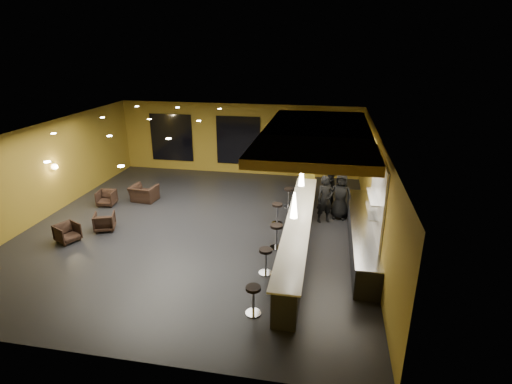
% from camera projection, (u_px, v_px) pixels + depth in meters
% --- Properties ---
extents(floor, '(12.00, 13.00, 0.10)m').
position_uv_depth(floor, '(200.00, 228.00, 14.50)').
color(floor, black).
rests_on(floor, ground).
extents(ceiling, '(12.00, 13.00, 0.10)m').
position_uv_depth(ceiling, '(194.00, 130.00, 13.23)').
color(ceiling, black).
extents(wall_back, '(12.00, 0.10, 3.50)m').
position_uv_depth(wall_back, '(239.00, 139.00, 19.89)').
color(wall_back, olive).
rests_on(wall_back, floor).
extents(wall_front, '(12.00, 0.10, 3.50)m').
position_uv_depth(wall_front, '(91.00, 288.00, 7.84)').
color(wall_front, olive).
rests_on(wall_front, floor).
extents(wall_left, '(0.10, 13.00, 3.50)m').
position_uv_depth(wall_left, '(42.00, 172.00, 14.90)').
color(wall_left, olive).
rests_on(wall_left, floor).
extents(wall_right, '(0.10, 13.00, 3.50)m').
position_uv_depth(wall_right, '(377.00, 192.00, 12.84)').
color(wall_right, olive).
rests_on(wall_right, floor).
extents(wood_soffit, '(3.60, 8.00, 0.28)m').
position_uv_depth(wood_soffit, '(317.00, 134.00, 13.54)').
color(wood_soffit, olive).
rests_on(wood_soffit, ceiling).
extents(window_left, '(2.20, 0.06, 2.40)m').
position_uv_depth(window_left, '(172.00, 138.00, 20.41)').
color(window_left, black).
rests_on(window_left, wall_back).
extents(window_center, '(2.20, 0.06, 2.40)m').
position_uv_depth(window_center, '(238.00, 140.00, 19.81)').
color(window_center, black).
rests_on(window_center, wall_back).
extents(window_right, '(2.20, 0.06, 2.40)m').
position_uv_depth(window_right, '(299.00, 143.00, 19.30)').
color(window_right, black).
rests_on(window_right, wall_back).
extents(tile_backsplash, '(0.06, 3.20, 2.40)m').
position_uv_depth(tile_backsplash, '(378.00, 196.00, 11.84)').
color(tile_backsplash, white).
rests_on(tile_backsplash, wall_right).
extents(bar_counter, '(0.60, 8.00, 1.00)m').
position_uv_depth(bar_counter, '(298.00, 235.00, 12.77)').
color(bar_counter, black).
rests_on(bar_counter, floor).
extents(bar_top, '(0.78, 8.10, 0.05)m').
position_uv_depth(bar_top, '(299.00, 220.00, 12.58)').
color(bar_top, silver).
rests_on(bar_top, bar_counter).
extents(prep_counter, '(0.70, 6.00, 0.86)m').
position_uv_depth(prep_counter, '(361.00, 235.00, 12.91)').
color(prep_counter, black).
rests_on(prep_counter, floor).
extents(prep_top, '(0.72, 6.00, 0.03)m').
position_uv_depth(prep_top, '(362.00, 222.00, 12.75)').
color(prep_top, silver).
rests_on(prep_top, prep_counter).
extents(wall_shelf_lower, '(0.30, 1.50, 0.03)m').
position_uv_depth(wall_shelf_lower, '(372.00, 211.00, 11.82)').
color(wall_shelf_lower, silver).
rests_on(wall_shelf_lower, wall_right).
extents(wall_shelf_upper, '(0.30, 1.50, 0.03)m').
position_uv_depth(wall_shelf_upper, '(374.00, 197.00, 11.67)').
color(wall_shelf_upper, silver).
rests_on(wall_shelf_upper, wall_right).
extents(column, '(0.60, 0.60, 3.50)m').
position_uv_depth(column, '(309.00, 159.00, 16.56)').
color(column, '#A18B24').
rests_on(column, floor).
extents(wall_sconce, '(0.22, 0.22, 0.22)m').
position_uv_depth(wall_sconce, '(54.00, 167.00, 15.31)').
color(wall_sconce, '#FFE5B2').
rests_on(wall_sconce, wall_left).
extents(pendant_0, '(0.20, 0.20, 0.70)m').
position_uv_depth(pendant_0, '(294.00, 205.00, 10.27)').
color(pendant_0, white).
rests_on(pendant_0, wood_soffit).
extents(pendant_1, '(0.20, 0.20, 0.70)m').
position_uv_depth(pendant_1, '(302.00, 175.00, 12.57)').
color(pendant_1, white).
rests_on(pendant_1, wood_soffit).
extents(pendant_2, '(0.20, 0.20, 0.70)m').
position_uv_depth(pendant_2, '(307.00, 155.00, 14.87)').
color(pendant_2, white).
rests_on(pendant_2, wood_soffit).
extents(staff_a, '(0.77, 0.66, 1.78)m').
position_uv_depth(staff_a, '(325.00, 199.00, 14.59)').
color(staff_a, black).
rests_on(staff_a, floor).
extents(staff_b, '(0.97, 0.85, 1.68)m').
position_uv_depth(staff_b, '(331.00, 191.00, 15.55)').
color(staff_b, black).
rests_on(staff_b, floor).
extents(staff_c, '(0.96, 0.71, 1.79)m').
position_uv_depth(staff_c, '(341.00, 196.00, 14.90)').
color(staff_c, black).
rests_on(staff_c, floor).
extents(armchair_a, '(0.91, 0.90, 0.63)m').
position_uv_depth(armchair_a, '(67.00, 233.00, 13.33)').
color(armchair_a, black).
rests_on(armchair_a, floor).
extents(armchair_b, '(0.89, 0.90, 0.63)m').
position_uv_depth(armchair_b, '(105.00, 222.00, 14.15)').
color(armchair_b, black).
rests_on(armchair_b, floor).
extents(armchair_c, '(0.75, 0.77, 0.63)m').
position_uv_depth(armchair_c, '(107.00, 198.00, 16.29)').
color(armchair_c, black).
rests_on(armchair_c, floor).
extents(armchair_d, '(1.11, 1.00, 0.67)m').
position_uv_depth(armchair_d, '(144.00, 193.00, 16.74)').
color(armchair_d, black).
rests_on(armchair_d, floor).
extents(bar_stool_0, '(0.39, 0.39, 0.77)m').
position_uv_depth(bar_stool_0, '(253.00, 297.00, 9.69)').
color(bar_stool_0, silver).
rests_on(bar_stool_0, floor).
extents(bar_stool_1, '(0.40, 0.40, 0.79)m').
position_uv_depth(bar_stool_1, '(266.00, 258.00, 11.40)').
color(bar_stool_1, silver).
rests_on(bar_stool_1, floor).
extents(bar_stool_2, '(0.42, 0.42, 0.83)m').
position_uv_depth(bar_stool_2, '(276.00, 233.00, 12.80)').
color(bar_stool_2, silver).
rests_on(bar_stool_2, floor).
extents(bar_stool_3, '(0.40, 0.40, 0.79)m').
position_uv_depth(bar_stool_3, '(277.00, 211.00, 14.56)').
color(bar_stool_3, silver).
rests_on(bar_stool_3, floor).
extents(bar_stool_4, '(0.41, 0.41, 0.81)m').
position_uv_depth(bar_stool_4, '(289.00, 195.00, 16.04)').
color(bar_stool_4, silver).
rests_on(bar_stool_4, floor).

